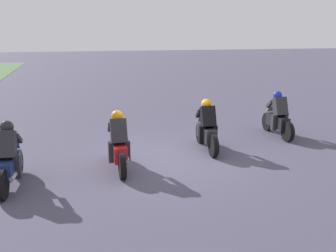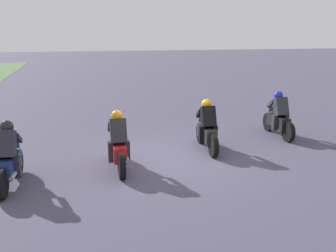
{
  "view_description": "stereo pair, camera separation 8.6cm",
  "coord_description": "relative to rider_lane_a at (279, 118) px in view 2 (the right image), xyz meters",
  "views": [
    {
      "loc": [
        -9.69,
        2.48,
        3.43
      ],
      "look_at": [
        0.04,
        0.01,
        0.9
      ],
      "focal_mm": 40.22,
      "sensor_mm": 36.0,
      "label": 1
    },
    {
      "loc": [
        -9.71,
        2.4,
        3.43
      ],
      "look_at": [
        0.04,
        0.01,
        0.9
      ],
      "focal_mm": 40.22,
      "sensor_mm": 36.0,
      "label": 2
    }
  ],
  "objects": [
    {
      "name": "rider_lane_d",
      "position": [
        -2.37,
        8.09,
        0.0
      ],
      "size": [
        2.04,
        0.56,
        1.51
      ],
      "rotation": [
        0.0,
        0.0,
        -0.09
      ],
      "color": "black",
      "rests_on": "ground_plane"
    },
    {
      "name": "rider_lane_b",
      "position": [
        -0.86,
        2.83,
        0.0
      ],
      "size": [
        2.04,
        0.55,
        1.51
      ],
      "rotation": [
        0.0,
        0.0,
        -0.07
      ],
      "color": "black",
      "rests_on": "ground_plane"
    },
    {
      "name": "rider_lane_a",
      "position": [
        0.0,
        0.0,
        0.0
      ],
      "size": [
        2.04,
        0.55,
        1.51
      ],
      "rotation": [
        0.0,
        0.0,
        -0.04
      ],
      "color": "black",
      "rests_on": "ground_plane"
    },
    {
      "name": "ground_plane",
      "position": [
        -1.31,
        4.11,
        -0.62
      ],
      "size": [
        120.0,
        120.0,
        0.0
      ],
      "primitive_type": "plane",
      "color": "#464357"
    },
    {
      "name": "rider_lane_c",
      "position": [
        -1.85,
        5.56,
        0.0
      ],
      "size": [
        2.04,
        0.54,
        1.51
      ],
      "rotation": [
        0.0,
        0.0,
        -0.01
      ],
      "color": "black",
      "rests_on": "ground_plane"
    }
  ]
}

